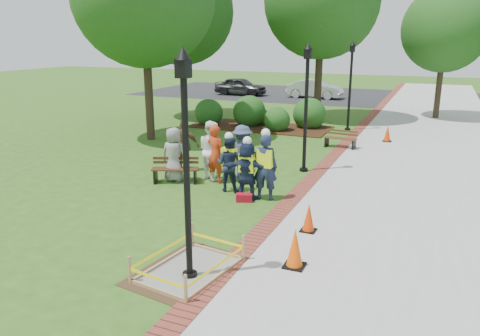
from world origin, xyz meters
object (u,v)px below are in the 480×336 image
at_px(lamp_near, 186,151).
at_px(wet_concrete_pad, 189,260).
at_px(hivis_worker_a, 247,168).
at_px(hivis_worker_b, 265,165).
at_px(hivis_worker_c, 229,162).
at_px(bench_near, 175,175).
at_px(cone_front, 295,249).

bearing_deg(lamp_near, wet_concrete_pad, 120.06).
relative_size(wet_concrete_pad, hivis_worker_a, 1.40).
bearing_deg(wet_concrete_pad, hivis_worker_b, 91.37).
distance_m(lamp_near, hivis_worker_b, 4.97).
bearing_deg(wet_concrete_pad, hivis_worker_c, 105.54).
height_order(bench_near, hivis_worker_c, hivis_worker_c).
xyz_separation_m(bench_near, hivis_worker_b, (3.14, -0.42, 0.75)).
relative_size(wet_concrete_pad, bench_near, 1.67).
xyz_separation_m(cone_front, hivis_worker_c, (-3.18, 3.91, 0.49)).
xyz_separation_m(wet_concrete_pad, lamp_near, (0.12, -0.20, 2.25)).
height_order(wet_concrete_pad, bench_near, bench_near).
height_order(wet_concrete_pad, hivis_worker_b, hivis_worker_b).
height_order(lamp_near, hivis_worker_c, lamp_near).
relative_size(wet_concrete_pad, lamp_near, 0.59).
bearing_deg(hivis_worker_a, hivis_worker_c, 148.57).
height_order(cone_front, hivis_worker_a, hivis_worker_a).
xyz_separation_m(bench_near, hivis_worker_a, (2.66, -0.55, 0.65)).
bearing_deg(hivis_worker_b, cone_front, -61.56).
bearing_deg(hivis_worker_b, lamp_near, -87.30).
xyz_separation_m(cone_front, hivis_worker_a, (-2.42, 3.44, 0.50)).
distance_m(wet_concrete_pad, hivis_worker_b, 4.61).
xyz_separation_m(wet_concrete_pad, cone_front, (1.83, 0.97, 0.16)).
bearing_deg(wet_concrete_pad, bench_near, 123.26).
xyz_separation_m(lamp_near, hivis_worker_c, (-1.47, 5.07, -1.59)).
xyz_separation_m(wet_concrete_pad, hivis_worker_b, (-0.11, 4.54, 0.76)).
bearing_deg(wet_concrete_pad, hivis_worker_a, 97.62).
xyz_separation_m(hivis_worker_a, hivis_worker_b, (0.48, 0.14, 0.10)).
distance_m(wet_concrete_pad, hivis_worker_a, 4.49).
distance_m(cone_front, lamp_near, 2.94).
bearing_deg(hivis_worker_c, lamp_near, -73.84).
relative_size(lamp_near, hivis_worker_a, 2.37).
bearing_deg(bench_near, cone_front, -38.16).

